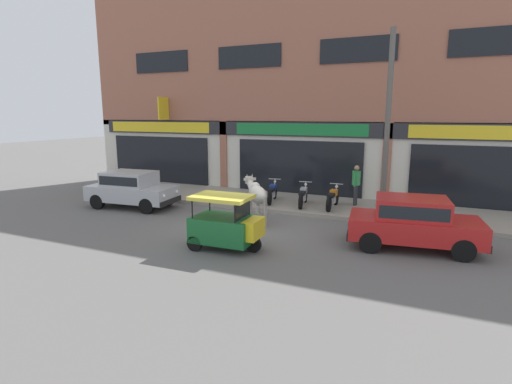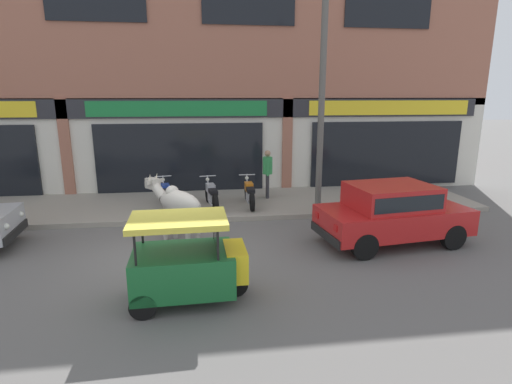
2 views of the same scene
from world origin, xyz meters
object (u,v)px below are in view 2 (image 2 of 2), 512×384
Objects in this scene: auto_rickshaw at (188,265)px; motorcycle_0 at (166,195)px; pedestrian at (268,169)px; utility_pole at (322,103)px; cow at (177,203)px; car_0 at (392,211)px; motorcycle_2 at (249,193)px; motorcycle_1 at (211,195)px.

auto_rickshaw reaches higher than motorcycle_0.
utility_pole is at bearing -54.68° from pedestrian.
cow reaches higher than car_0.
motorcycle_1 is at bearing -177.94° from motorcycle_2.
motorcycle_0 is at bearing 177.64° from motorcycle_2.
auto_rickshaw is 1.26× the size of pedestrian.
car_0 is 3.66m from utility_pole.
pedestrian is 3.04m from utility_pole.
pedestrian is 0.25× the size of utility_pole.
auto_rickshaw is at bearing -110.90° from pedestrian.
utility_pole reaches higher than auto_rickshaw.
utility_pole reaches higher than cow.
auto_rickshaw is 1.12× the size of motorcycle_0.
cow is at bearing -79.28° from motorcycle_0.
motorcycle_2 is 0.29× the size of utility_pole.
cow is 5.13m from car_0.
car_0 is 2.08× the size of motorcycle_1.
pedestrian is at bearing 13.30° from motorcycle_0.
motorcycle_2 is (2.03, 2.62, -0.47)m from cow.
cow is 2.76m from motorcycle_1.
auto_rickshaw is 5.63m from motorcycle_0.
motorcycle_1 is (0.53, 5.42, -0.13)m from auto_rickshaw.
utility_pole is at bearing -24.05° from motorcycle_2.
cow reaches higher than motorcycle_2.
motorcycle_2 is at bearing 52.22° from cow.
cow is 0.28× the size of utility_pole.
utility_pole is at bearing 51.47° from auto_rickshaw.
motorcycle_0 is 3.40m from pedestrian.
auto_rickshaw is (-4.76, -2.14, -0.15)m from car_0.
auto_rickshaw is 1.11× the size of motorcycle_2.
cow is 1.10× the size of pedestrian.
car_0 is at bearing -65.72° from utility_pole.
utility_pole is (3.98, 1.75, 2.29)m from cow.
car_0 is 6.57m from motorcycle_0.
cow is at bearing -128.09° from pedestrian.
auto_rickshaw is at bearing -155.78° from car_0.
cow is at bearing -127.78° from motorcycle_2.
pedestrian is (1.88, 0.92, 0.60)m from motorcycle_1.
cow is 0.97× the size of motorcycle_2.
pedestrian is at bearing 51.91° from cow.
cow reaches higher than auto_rickshaw.
car_0 is at bearing -7.79° from cow.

